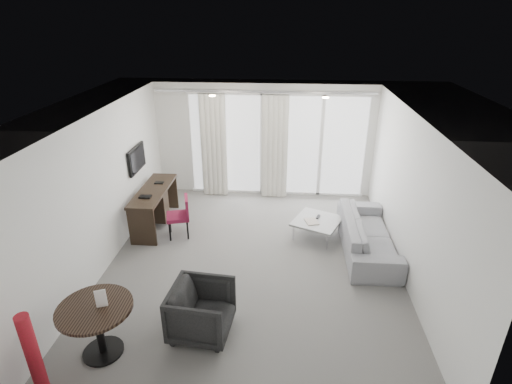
# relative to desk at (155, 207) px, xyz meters

# --- Properties ---
(floor) EXTENTS (5.00, 6.00, 0.00)m
(floor) POSITION_rel_desk_xyz_m (2.11, -1.22, -0.40)
(floor) COLOR slate
(floor) RESTS_ON ground
(ceiling) EXTENTS (5.00, 6.00, 0.00)m
(ceiling) POSITION_rel_desk_xyz_m (2.11, -1.22, 2.20)
(ceiling) COLOR white
(ceiling) RESTS_ON ground
(wall_left) EXTENTS (0.00, 6.00, 2.60)m
(wall_left) POSITION_rel_desk_xyz_m (-0.39, -1.22, 0.90)
(wall_left) COLOR silver
(wall_left) RESTS_ON ground
(wall_right) EXTENTS (0.00, 6.00, 2.60)m
(wall_right) POSITION_rel_desk_xyz_m (4.61, -1.22, 0.90)
(wall_right) COLOR silver
(wall_right) RESTS_ON ground
(wall_front) EXTENTS (5.00, 0.00, 2.60)m
(wall_front) POSITION_rel_desk_xyz_m (2.11, -4.22, 0.90)
(wall_front) COLOR silver
(wall_front) RESTS_ON ground
(window_panel) EXTENTS (4.00, 0.02, 2.38)m
(window_panel) POSITION_rel_desk_xyz_m (2.41, 1.76, 0.80)
(window_panel) COLOR white
(window_panel) RESTS_ON ground
(window_frame) EXTENTS (4.10, 0.06, 2.44)m
(window_frame) POSITION_rel_desk_xyz_m (2.41, 1.75, 0.80)
(window_frame) COLOR white
(window_frame) RESTS_ON ground
(curtain_left) EXTENTS (0.60, 0.20, 2.38)m
(curtain_left) POSITION_rel_desk_xyz_m (0.96, 1.60, 0.80)
(curtain_left) COLOR beige
(curtain_left) RESTS_ON ground
(curtain_right) EXTENTS (0.60, 0.20, 2.38)m
(curtain_right) POSITION_rel_desk_xyz_m (2.36, 1.60, 0.80)
(curtain_right) COLOR beige
(curtain_right) RESTS_ON ground
(curtain_track) EXTENTS (4.80, 0.04, 0.04)m
(curtain_track) POSITION_rel_desk_xyz_m (2.11, 1.60, 2.05)
(curtain_track) COLOR #B2B2B7
(curtain_track) RESTS_ON ceiling
(downlight_a) EXTENTS (0.12, 0.12, 0.02)m
(downlight_a) POSITION_rel_desk_xyz_m (1.21, 0.38, 2.19)
(downlight_a) COLOR #FFE0B2
(downlight_a) RESTS_ON ceiling
(downlight_b) EXTENTS (0.12, 0.12, 0.02)m
(downlight_b) POSITION_rel_desk_xyz_m (3.31, 0.38, 2.19)
(downlight_b) COLOR #FFE0B2
(downlight_b) RESTS_ON ceiling
(desk) EXTENTS (0.53, 1.69, 0.79)m
(desk) POSITION_rel_desk_xyz_m (0.00, 0.00, 0.00)
(desk) COLOR black
(desk) RESTS_ON floor
(tv) EXTENTS (0.05, 0.80, 0.50)m
(tv) POSITION_rel_desk_xyz_m (-0.34, 0.23, 0.95)
(tv) COLOR black
(tv) RESTS_ON wall_left
(desk_chair) EXTENTS (0.54, 0.52, 0.82)m
(desk_chair) POSITION_rel_desk_xyz_m (0.58, -0.40, 0.01)
(desk_chair) COLOR maroon
(desk_chair) RESTS_ON floor
(round_table) EXTENTS (1.02, 1.02, 0.74)m
(round_table) POSITION_rel_desk_xyz_m (0.34, -3.37, -0.03)
(round_table) COLOR black
(round_table) RESTS_ON floor
(menu_card) EXTENTS (0.13, 0.07, 0.24)m
(menu_card) POSITION_rel_desk_xyz_m (0.43, -3.35, 0.32)
(menu_card) COLOR white
(menu_card) RESTS_ON round_table
(red_lamp) EXTENTS (0.26, 0.26, 1.19)m
(red_lamp) POSITION_rel_desk_xyz_m (-0.04, -4.07, 0.20)
(red_lamp) COLOR maroon
(red_lamp) RESTS_ON floor
(tub_armchair) EXTENTS (0.88, 0.86, 0.74)m
(tub_armchair) POSITION_rel_desk_xyz_m (1.56, -2.91, -0.03)
(tub_armchair) COLOR black
(tub_armchair) RESTS_ON floor
(coffee_table) EXTENTS (1.09, 1.09, 0.37)m
(coffee_table) POSITION_rel_desk_xyz_m (3.26, -0.23, -0.21)
(coffee_table) COLOR gray
(coffee_table) RESTS_ON floor
(remote) EXTENTS (0.10, 0.17, 0.02)m
(remote) POSITION_rel_desk_xyz_m (3.29, -0.11, -0.04)
(remote) COLOR black
(remote) RESTS_ON coffee_table
(magazine) EXTENTS (0.28, 0.32, 0.02)m
(magazine) POSITION_rel_desk_xyz_m (3.15, -0.31, -0.04)
(magazine) COLOR gray
(magazine) RESTS_ON coffee_table
(sofa) EXTENTS (0.87, 2.22, 0.65)m
(sofa) POSITION_rel_desk_xyz_m (4.16, -0.61, -0.07)
(sofa) COLOR gray
(sofa) RESTS_ON floor
(terrace_slab) EXTENTS (5.60, 3.00, 0.12)m
(terrace_slab) POSITION_rel_desk_xyz_m (2.41, 3.28, -0.46)
(terrace_slab) COLOR #4D4D50
(terrace_slab) RESTS_ON ground
(rattan_chair_a) EXTENTS (0.71, 0.71, 0.88)m
(rattan_chair_a) POSITION_rel_desk_xyz_m (3.28, 2.71, 0.04)
(rattan_chair_a) COLOR #4C321E
(rattan_chair_a) RESTS_ON terrace_slab
(rattan_chair_b) EXTENTS (0.67, 0.67, 0.89)m
(rattan_chair_b) POSITION_rel_desk_xyz_m (4.23, 3.45, 0.05)
(rattan_chair_b) COLOR #4C321E
(rattan_chair_b) RESTS_ON terrace_slab
(rattan_table) EXTENTS (0.56, 0.56, 0.54)m
(rattan_table) POSITION_rel_desk_xyz_m (3.49, 3.01, -0.13)
(rattan_table) COLOR #4C321E
(rattan_table) RESTS_ON terrace_slab
(balustrade) EXTENTS (5.50, 0.06, 1.05)m
(balustrade) POSITION_rel_desk_xyz_m (2.41, 4.73, 0.10)
(balustrade) COLOR #B2B2B7
(balustrade) RESTS_ON terrace_slab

